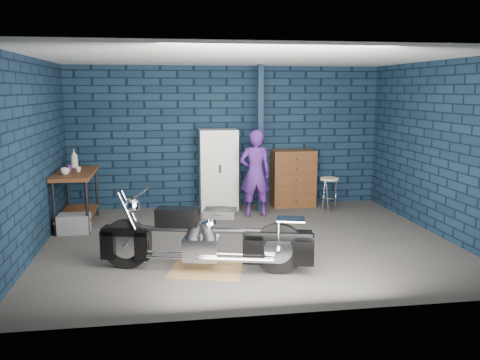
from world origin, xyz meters
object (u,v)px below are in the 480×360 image
object	(u,v)px
storage_bin	(74,224)
locker	(218,170)
person	(255,173)
workbench	(77,198)
motorcycle	(206,232)
shop_stool	(329,194)
tool_chest	(293,178)

from	to	relation	value
storage_bin	locker	distance (m)	2.86
person	storage_bin	size ratio (longest dim) A/B	3.23
workbench	motorcycle	xyz separation A→B (m)	(1.95, -2.54, 0.05)
locker	shop_stool	xyz separation A→B (m)	(2.04, -0.45, -0.45)
workbench	motorcycle	size ratio (longest dim) A/B	0.61
workbench	locker	size ratio (longest dim) A/B	0.92
person	tool_chest	world-z (taller)	person
shop_stool	workbench	bearing A→B (deg)	-175.35
tool_chest	motorcycle	bearing A→B (deg)	-120.78
workbench	motorcycle	distance (m)	3.20
storage_bin	shop_stool	bearing A→B (deg)	10.91
workbench	shop_stool	world-z (taller)	workbench
shop_stool	person	bearing A→B (deg)	-171.44
person	storage_bin	world-z (taller)	person
motorcycle	tool_chest	world-z (taller)	tool_chest
person	locker	distance (m)	0.89
motorcycle	tool_chest	distance (m)	3.91
workbench	locker	distance (m)	2.63
person	locker	bearing A→B (deg)	-49.47
motorcycle	locker	world-z (taller)	locker
workbench	person	distance (m)	3.09
tool_chest	shop_stool	bearing A→B (deg)	-37.84
workbench	person	xyz separation A→B (m)	(3.07, 0.15, 0.33)
workbench	locker	world-z (taller)	locker
tool_chest	shop_stool	world-z (taller)	tool_chest
tool_chest	shop_stool	xyz separation A→B (m)	(0.58, -0.45, -0.24)
storage_bin	shop_stool	world-z (taller)	shop_stool
locker	tool_chest	distance (m)	1.48
locker	motorcycle	bearing A→B (deg)	-99.06
storage_bin	locker	bearing A→B (deg)	28.15
storage_bin	tool_chest	size ratio (longest dim) A/B	0.44
workbench	person	size ratio (longest dim) A/B	0.90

